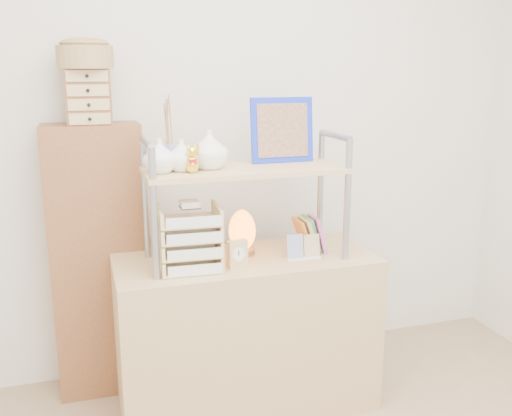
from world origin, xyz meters
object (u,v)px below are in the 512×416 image
(cabinet, at_px, (99,262))
(letter_tray, at_px, (190,242))
(desk, at_px, (247,332))
(salt_lamp, at_px, (242,232))

(cabinet, height_order, letter_tray, cabinet)
(desk, relative_size, cabinet, 0.89)
(cabinet, bearing_deg, desk, -29.30)
(cabinet, xyz_separation_m, letter_tray, (0.37, -0.44, 0.20))
(cabinet, relative_size, salt_lamp, 6.34)
(desk, height_order, salt_lamp, salt_lamp)
(salt_lamp, bearing_deg, letter_tray, -153.55)
(cabinet, xyz_separation_m, salt_lamp, (0.64, -0.31, 0.18))
(desk, distance_m, salt_lamp, 0.49)
(letter_tray, relative_size, salt_lamp, 1.44)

